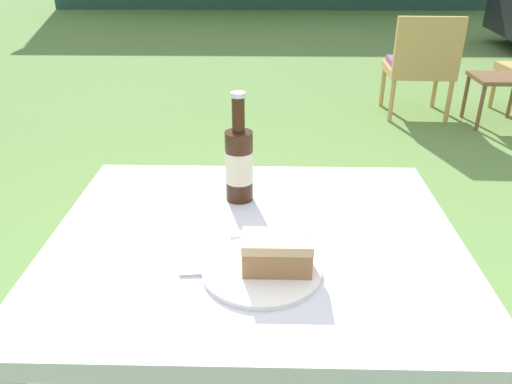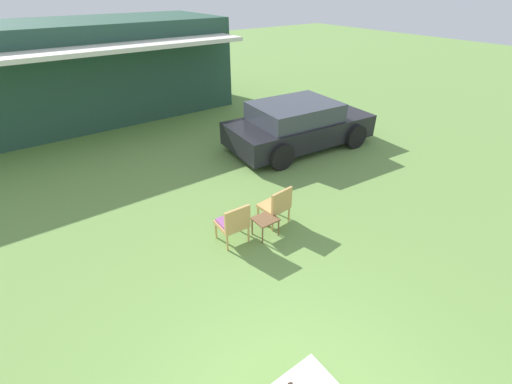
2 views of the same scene
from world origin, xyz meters
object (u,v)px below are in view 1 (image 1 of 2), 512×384
object	(u,v)px
cake_on_plate	(270,261)
cola_bottle_near	(239,163)
patio_table	(255,269)
garden_side_table	(501,83)
wicker_chair_cushioned	(421,63)

from	to	relation	value
cake_on_plate	cola_bottle_near	bearing A→B (deg)	103.68
cake_on_plate	patio_table	bearing A→B (deg)	103.80
patio_table	cake_on_plate	world-z (taller)	cake_on_plate
garden_side_table	cola_bottle_near	size ratio (longest dim) A/B	1.66
wicker_chair_cushioned	cake_on_plate	bearing A→B (deg)	71.69
cola_bottle_near	garden_side_table	bearing A→B (deg)	56.40
wicker_chair_cushioned	garden_side_table	size ratio (longest dim) A/B	1.91
cake_on_plate	cola_bottle_near	xyz separation A→B (m)	(-0.07, 0.29, 0.07)
garden_side_table	patio_table	world-z (taller)	patio_table
garden_side_table	cola_bottle_near	xyz separation A→B (m)	(-1.83, -2.76, 0.52)
wicker_chair_cushioned	patio_table	distance (m)	3.35
wicker_chair_cushioned	patio_table	bearing A→B (deg)	70.47
patio_table	cake_on_plate	bearing A→B (deg)	-76.20
garden_side_table	cake_on_plate	bearing A→B (deg)	-120.05
garden_side_table	cake_on_plate	xyz separation A→B (m)	(-1.76, -3.05, 0.46)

